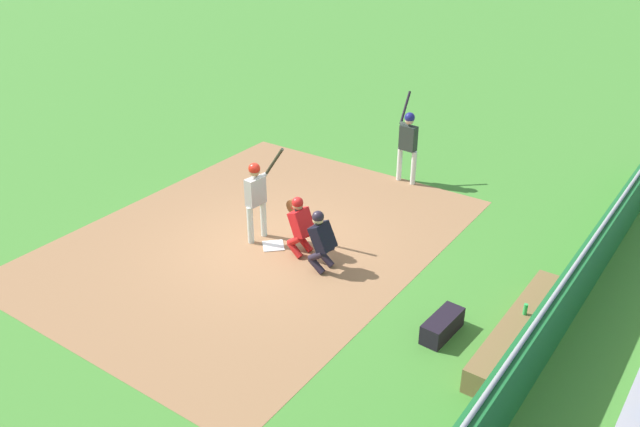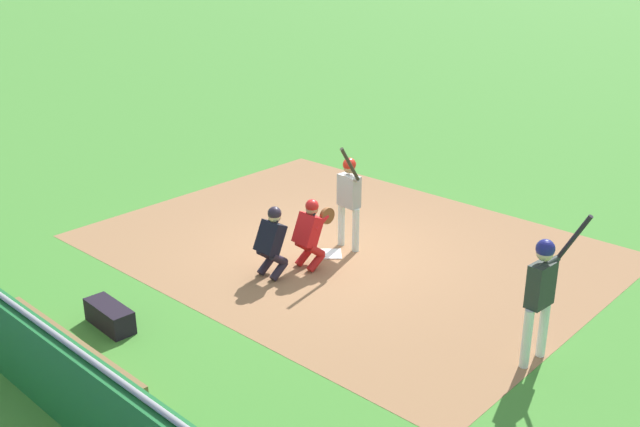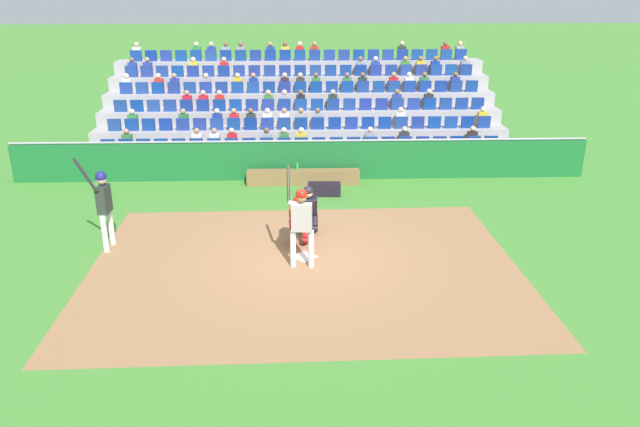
# 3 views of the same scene
# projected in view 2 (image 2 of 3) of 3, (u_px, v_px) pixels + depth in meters

# --- Properties ---
(ground_plane) EXTENTS (160.00, 160.00, 0.00)m
(ground_plane) POSITION_uv_depth(u_px,v_px,m) (330.00, 255.00, 13.70)
(ground_plane) COLOR #407E2E
(infield_dirt_patch) EXTENTS (9.35, 7.23, 0.01)m
(infield_dirt_patch) POSITION_uv_depth(u_px,v_px,m) (347.00, 246.00, 14.04)
(infield_dirt_patch) COLOR #926644
(infield_dirt_patch) RESTS_ON ground_plane
(home_plate_marker) EXTENTS (0.62, 0.62, 0.02)m
(home_plate_marker) POSITION_uv_depth(u_px,v_px,m) (330.00, 254.00, 13.70)
(home_plate_marker) COLOR white
(home_plate_marker) RESTS_ON infield_dirt_patch
(batter_at_plate) EXTENTS (0.58, 0.69, 2.15)m
(batter_at_plate) POSITION_uv_depth(u_px,v_px,m) (349.00, 193.00, 13.57)
(batter_at_plate) COLOR silver
(batter_at_plate) RESTS_ON ground_plane
(catcher_crouching) EXTENTS (0.49, 0.72, 1.30)m
(catcher_crouching) POSITION_uv_depth(u_px,v_px,m) (311.00, 230.00, 12.94)
(catcher_crouching) COLOR red
(catcher_crouching) RESTS_ON ground_plane
(home_plate_umpire) EXTENTS (0.46, 0.46, 1.29)m
(home_plate_umpire) POSITION_uv_depth(u_px,v_px,m) (272.00, 239.00, 12.62)
(home_plate_umpire) COLOR black
(home_plate_umpire) RESTS_ON ground_plane
(dugout_wall) EXTENTS (17.71, 0.24, 1.25)m
(dugout_wall) POSITION_uv_depth(u_px,v_px,m) (24.00, 349.00, 9.53)
(dugout_wall) COLOR #18602B
(dugout_wall) RESTS_ON ground_plane
(dugout_bench) EXTENTS (3.42, 0.40, 0.44)m
(dugout_bench) POSITION_uv_depth(u_px,v_px,m) (65.00, 356.00, 10.06)
(dugout_bench) COLOR brown
(dugout_bench) RESTS_ON ground_plane
(water_bottle_on_bench) EXTENTS (0.07, 0.07, 0.20)m
(water_bottle_on_bench) POSITION_uv_depth(u_px,v_px,m) (65.00, 342.00, 9.79)
(water_bottle_on_bench) COLOR green
(water_bottle_on_bench) RESTS_ON dugout_bench
(equipment_duffel_bag) EXTENTS (0.96, 0.40, 0.37)m
(equipment_duffel_bag) POSITION_uv_depth(u_px,v_px,m) (110.00, 316.00, 11.17)
(equipment_duffel_bag) COLOR black
(equipment_duffel_bag) RESTS_ON ground_plane
(on_deck_batter) EXTENTS (0.59, 0.58, 2.25)m
(on_deck_batter) POSITION_uv_depth(u_px,v_px,m) (542.00, 287.00, 9.93)
(on_deck_batter) COLOR silver
(on_deck_batter) RESTS_ON ground_plane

